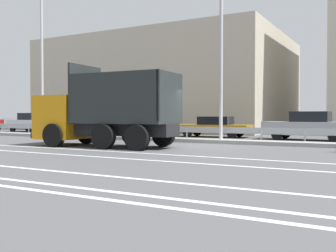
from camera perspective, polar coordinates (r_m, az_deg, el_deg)
ground_plane at (r=17.82m, az=3.80°, el=-2.95°), size 320.00×320.00×0.00m
lane_strip_0 at (r=16.43m, az=-12.75°, el=-3.36°), size 63.54×0.16×0.01m
lane_strip_1 at (r=15.15m, az=-17.29°, el=-3.81°), size 63.54×0.16×0.01m
median_island at (r=20.12m, az=6.89°, el=-2.19°), size 34.95×1.10×0.18m
median_guardrail at (r=20.99m, az=7.89°, el=-0.72°), size 63.54×0.09×0.78m
dump_truck at (r=18.19m, az=-10.88°, el=1.07°), size 6.76×3.01×3.69m
median_road_sign at (r=24.03m, az=-10.14°, el=1.16°), size 0.78×0.16×2.32m
street_lamp_1 at (r=27.67m, az=-18.12°, el=10.19°), size 0.71×2.51×10.12m
street_lamp_2 at (r=20.45m, az=7.59°, el=14.03°), size 0.70×1.93×10.72m
parked_car_1 at (r=35.29m, az=-19.36°, el=0.48°), size 4.12×1.92×1.60m
parked_car_2 at (r=31.37m, az=-12.68°, el=0.40°), size 4.11×2.05×1.58m
parked_car_3 at (r=27.57m, az=-4.10°, el=0.13°), size 3.92×2.09×1.40m
parked_car_4 at (r=25.41m, az=6.73°, el=-0.08°), size 4.84×2.25×1.32m
parked_car_5 at (r=23.50m, az=19.72°, el=0.01°), size 4.86×2.12×1.62m
background_building_0 at (r=39.20m, az=0.30°, el=5.77°), size 21.92×15.64×8.54m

